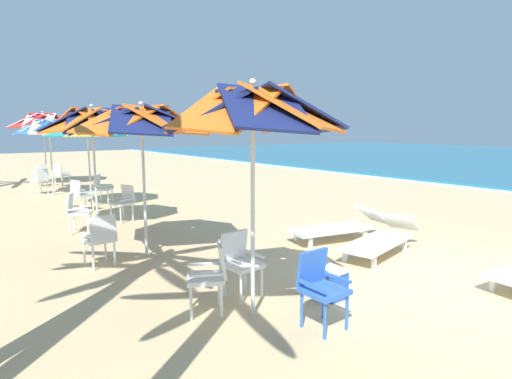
{
  "coord_description": "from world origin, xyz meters",
  "views": [
    {
      "loc": [
        2.94,
        -5.56,
        2.23
      ],
      "look_at": [
        -3.74,
        -0.51,
        1.0
      ],
      "focal_mm": 29.45,
      "sensor_mm": 36.0,
      "label": 1
    }
  ],
  "objects_px": {
    "plastic_chair_5": "(77,210)",
    "beach_umbrella_3": "(87,129)",
    "plastic_chair_7": "(80,193)",
    "sun_lounger_1": "(381,238)",
    "plastic_chair_0": "(240,260)",
    "beach_umbrella_4": "(49,128)",
    "beach_umbrella_0": "(253,113)",
    "plastic_chair_8": "(41,180)",
    "plastic_chair_3": "(100,237)",
    "beach_umbrella_2": "(92,122)",
    "plastic_chair_4": "(124,201)",
    "sun_lounger_2": "(339,226)",
    "plastic_chair_2": "(320,284)",
    "plastic_chair_9": "(41,174)",
    "beach_umbrella_1": "(142,122)",
    "cooler_box": "(327,281)",
    "plastic_chair_6": "(102,187)",
    "plastic_chair_1": "(211,273)",
    "plastic_chair_10": "(60,174)",
    "beach_umbrella_5": "(43,121)"
  },
  "relations": [
    {
      "from": "plastic_chair_4",
      "to": "plastic_chair_10",
      "type": "distance_m",
      "value": 7.34
    },
    {
      "from": "beach_umbrella_3",
      "to": "sun_lounger_1",
      "type": "height_order",
      "value": "beach_umbrella_3"
    },
    {
      "from": "plastic_chair_6",
      "to": "beach_umbrella_5",
      "type": "bearing_deg",
      "value": -175.82
    },
    {
      "from": "sun_lounger_2",
      "to": "cooler_box",
      "type": "bearing_deg",
      "value": -51.47
    },
    {
      "from": "beach_umbrella_5",
      "to": "plastic_chair_6",
      "type": "bearing_deg",
      "value": 4.18
    },
    {
      "from": "sun_lounger_2",
      "to": "plastic_chair_2",
      "type": "bearing_deg",
      "value": -51.54
    },
    {
      "from": "plastic_chair_4",
      "to": "plastic_chair_7",
      "type": "relative_size",
      "value": 1.0
    },
    {
      "from": "beach_umbrella_5",
      "to": "sun_lounger_2",
      "type": "relative_size",
      "value": 1.3
    },
    {
      "from": "beach_umbrella_3",
      "to": "plastic_chair_6",
      "type": "height_order",
      "value": "beach_umbrella_3"
    },
    {
      "from": "beach_umbrella_1",
      "to": "beach_umbrella_3",
      "type": "bearing_deg",
      "value": 173.91
    },
    {
      "from": "beach_umbrella_0",
      "to": "sun_lounger_1",
      "type": "bearing_deg",
      "value": 100.52
    },
    {
      "from": "beach_umbrella_0",
      "to": "plastic_chair_8",
      "type": "distance_m",
      "value": 11.99
    },
    {
      "from": "beach_umbrella_3",
      "to": "beach_umbrella_4",
      "type": "distance_m",
      "value": 3.01
    },
    {
      "from": "sun_lounger_1",
      "to": "plastic_chair_8",
      "type": "bearing_deg",
      "value": -162.75
    },
    {
      "from": "plastic_chair_8",
      "to": "beach_umbrella_2",
      "type": "bearing_deg",
      "value": 0.46
    },
    {
      "from": "plastic_chair_2",
      "to": "cooler_box",
      "type": "xyz_separation_m",
      "value": [
        -0.55,
        0.7,
        -0.3
      ]
    },
    {
      "from": "sun_lounger_1",
      "to": "sun_lounger_2",
      "type": "bearing_deg",
      "value": 174.68
    },
    {
      "from": "beach_umbrella_1",
      "to": "plastic_chair_1",
      "type": "bearing_deg",
      "value": -5.93
    },
    {
      "from": "plastic_chair_0",
      "to": "plastic_chair_7",
      "type": "relative_size",
      "value": 1.0
    },
    {
      "from": "plastic_chair_5",
      "to": "plastic_chair_10",
      "type": "height_order",
      "value": "same"
    },
    {
      "from": "beach_umbrella_2",
      "to": "beach_umbrella_1",
      "type": "bearing_deg",
      "value": 0.87
    },
    {
      "from": "plastic_chair_1",
      "to": "beach_umbrella_4",
      "type": "xyz_separation_m",
      "value": [
        -10.92,
        0.46,
        1.74
      ]
    },
    {
      "from": "plastic_chair_5",
      "to": "beach_umbrella_3",
      "type": "distance_m",
      "value": 3.5
    },
    {
      "from": "beach_umbrella_2",
      "to": "plastic_chair_9",
      "type": "distance_m",
      "value": 8.34
    },
    {
      "from": "plastic_chair_5",
      "to": "plastic_chair_0",
      "type": "bearing_deg",
      "value": 9.72
    },
    {
      "from": "beach_umbrella_0",
      "to": "plastic_chair_4",
      "type": "distance_m",
      "value": 6.34
    },
    {
      "from": "plastic_chair_2",
      "to": "plastic_chair_1",
      "type": "bearing_deg",
      "value": -142.99
    },
    {
      "from": "plastic_chair_6",
      "to": "plastic_chair_7",
      "type": "bearing_deg",
      "value": -42.88
    },
    {
      "from": "plastic_chair_2",
      "to": "beach_umbrella_1",
      "type": "bearing_deg",
      "value": -172.1
    },
    {
      "from": "plastic_chair_7",
      "to": "plastic_chair_10",
      "type": "bearing_deg",
      "value": 172.67
    },
    {
      "from": "plastic_chair_9",
      "to": "beach_umbrella_1",
      "type": "bearing_deg",
      "value": -1.44
    },
    {
      "from": "plastic_chair_8",
      "to": "plastic_chair_3",
      "type": "bearing_deg",
      "value": -4.65
    },
    {
      "from": "beach_umbrella_1",
      "to": "plastic_chair_8",
      "type": "bearing_deg",
      "value": -179.42
    },
    {
      "from": "plastic_chair_8",
      "to": "plastic_chair_9",
      "type": "bearing_deg",
      "value": 169.67
    },
    {
      "from": "beach_umbrella_0",
      "to": "plastic_chair_10",
      "type": "xyz_separation_m",
      "value": [
        -13.35,
        0.79,
        -1.9
      ]
    },
    {
      "from": "beach_umbrella_0",
      "to": "beach_umbrella_3",
      "type": "height_order",
      "value": "beach_umbrella_0"
    },
    {
      "from": "plastic_chair_7",
      "to": "sun_lounger_1",
      "type": "xyz_separation_m",
      "value": [
        7.22,
        3.24,
        -0.22
      ]
    },
    {
      "from": "plastic_chair_1",
      "to": "beach_umbrella_4",
      "type": "bearing_deg",
      "value": 177.6
    },
    {
      "from": "beach_umbrella_0",
      "to": "plastic_chair_4",
      "type": "xyz_separation_m",
      "value": [
        -6.01,
        0.61,
        -1.9
      ]
    },
    {
      "from": "beach_umbrella_5",
      "to": "sun_lounger_2",
      "type": "distance_m",
      "value": 13.19
    },
    {
      "from": "beach_umbrella_4",
      "to": "beach_umbrella_0",
      "type": "bearing_deg",
      "value": -0.52
    },
    {
      "from": "plastic_chair_0",
      "to": "plastic_chair_6",
      "type": "height_order",
      "value": "same"
    },
    {
      "from": "plastic_chair_8",
      "to": "sun_lounger_1",
      "type": "bearing_deg",
      "value": 17.25
    },
    {
      "from": "plastic_chair_5",
      "to": "beach_umbrella_1",
      "type": "bearing_deg",
      "value": 12.33
    },
    {
      "from": "beach_umbrella_0",
      "to": "sun_lounger_2",
      "type": "distance_m",
      "value": 4.36
    },
    {
      "from": "plastic_chair_2",
      "to": "beach_umbrella_3",
      "type": "bearing_deg",
      "value": 179.68
    },
    {
      "from": "plastic_chair_7",
      "to": "plastic_chair_1",
      "type": "bearing_deg",
      "value": -3.33
    },
    {
      "from": "plastic_chair_3",
      "to": "beach_umbrella_2",
      "type": "distance_m",
      "value": 3.45
    },
    {
      "from": "plastic_chair_5",
      "to": "plastic_chair_6",
      "type": "relative_size",
      "value": 1.0
    },
    {
      "from": "plastic_chair_2",
      "to": "plastic_chair_4",
      "type": "relative_size",
      "value": 1.0
    }
  ]
}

